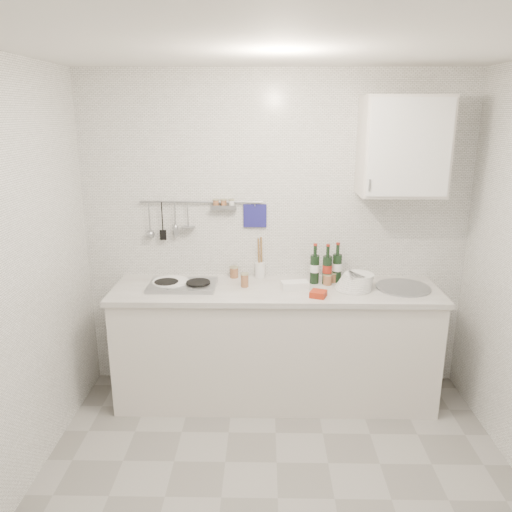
{
  "coord_description": "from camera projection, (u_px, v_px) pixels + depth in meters",
  "views": [
    {
      "loc": [
        -0.09,
        -2.42,
        2.18
      ],
      "look_at": [
        -0.14,
        0.9,
        1.22
      ],
      "focal_mm": 35.0,
      "sensor_mm": 36.0,
      "label": 1
    }
  ],
  "objects": [
    {
      "name": "floor",
      "position": [
        278.0,
        498.0,
        2.93
      ],
      "size": [
        3.0,
        3.0,
        0.0
      ],
      "primitive_type": "plane",
      "color": "slate",
      "rests_on": "ground"
    },
    {
      "name": "wall_cabinet",
      "position": [
        403.0,
        146.0,
        3.55
      ],
      "size": [
        0.6,
        0.38,
        0.7
      ],
      "color": "beige",
      "rests_on": "back_wall"
    },
    {
      "name": "counter",
      "position": [
        276.0,
        347.0,
        3.87
      ],
      "size": [
        2.44,
        0.64,
        0.96
      ],
      "color": "beige",
      "rests_on": "floor"
    },
    {
      "name": "wine_bottles",
      "position": [
        326.0,
        264.0,
        3.8
      ],
      "size": [
        0.25,
        0.12,
        0.31
      ],
      "rotation": [
        0.0,
        0.0,
        0.18
      ],
      "color": "black",
      "rests_on": "counter"
    },
    {
      "name": "jar_b",
      "position": [
        333.0,
        277.0,
        3.85
      ],
      "size": [
        0.07,
        0.07,
        0.08
      ],
      "rotation": [
        0.0,
        0.0,
        0.3
      ],
      "color": "brown",
      "rests_on": "counter"
    },
    {
      "name": "ceiling",
      "position": [
        285.0,
        39.0,
        2.24
      ],
      "size": [
        3.0,
        3.0,
        0.0
      ],
      "primitive_type": "plane",
      "rotation": [
        3.14,
        0.0,
        0.0
      ],
      "color": "silver",
      "rests_on": "back_wall"
    },
    {
      "name": "jar_a",
      "position": [
        234.0,
        272.0,
        3.96
      ],
      "size": [
        0.07,
        0.07,
        0.09
      ],
      "rotation": [
        0.0,
        0.0,
        -0.09
      ],
      "color": "brown",
      "rests_on": "counter"
    },
    {
      "name": "strawberry_punnet",
      "position": [
        318.0,
        294.0,
        3.54
      ],
      "size": [
        0.14,
        0.14,
        0.04
      ],
      "primitive_type": "cube",
      "rotation": [
        0.0,
        0.0,
        -0.37
      ],
      "color": "#AE2B13",
      "rests_on": "counter"
    },
    {
      "name": "jar_c",
      "position": [
        327.0,
        279.0,
        3.79
      ],
      "size": [
        0.07,
        0.07,
        0.09
      ],
      "rotation": [
        0.0,
        0.0,
        -0.31
      ],
      "color": "brown",
      "rests_on": "counter"
    },
    {
      "name": "utensil_crock",
      "position": [
        260.0,
        268.0,
        3.95
      ],
      "size": [
        0.08,
        0.08,
        0.33
      ],
      "rotation": [
        0.0,
        0.0,
        -0.1
      ],
      "color": "white",
      "rests_on": "counter"
    },
    {
      "name": "wall_rail",
      "position": [
        199.0,
        214.0,
        3.86
      ],
      "size": [
        0.98,
        0.09,
        0.34
      ],
      "color": "#93969B",
      "rests_on": "back_wall"
    },
    {
      "name": "plate_stack_sink",
      "position": [
        356.0,
        282.0,
        3.7
      ],
      "size": [
        0.29,
        0.27,
        0.12
      ],
      "rotation": [
        0.0,
        0.0,
        0.24
      ],
      "color": "white",
      "rests_on": "counter"
    },
    {
      "name": "plate_stack_hob",
      "position": [
        170.0,
        283.0,
        3.76
      ],
      "size": [
        0.29,
        0.29,
        0.04
      ],
      "rotation": [
        0.0,
        0.0,
        -0.31
      ],
      "color": "#4B65AA",
      "rests_on": "counter"
    },
    {
      "name": "back_wall",
      "position": [
        275.0,
        235.0,
        3.93
      ],
      "size": [
        3.0,
        0.02,
        2.5
      ],
      "primitive_type": "cube",
      "color": "silver",
      "rests_on": "floor"
    },
    {
      "name": "butter_dish",
      "position": [
        295.0,
        285.0,
        3.7
      ],
      "size": [
        0.21,
        0.14,
        0.06
      ],
      "primitive_type": "cube",
      "rotation": [
        0.0,
        0.0,
        0.2
      ],
      "color": "white",
      "rests_on": "counter"
    },
    {
      "name": "jar_d",
      "position": [
        245.0,
        280.0,
        3.74
      ],
      "size": [
        0.06,
        0.06,
        0.11
      ],
      "rotation": [
        0.0,
        0.0,
        -0.41
      ],
      "color": "brown",
      "rests_on": "counter"
    }
  ]
}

